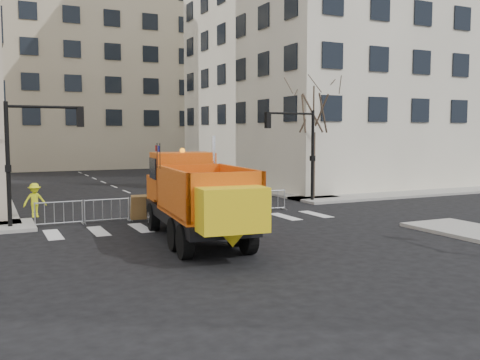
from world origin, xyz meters
name	(u,v)px	position (x,y,z in m)	size (l,w,h in m)	color
ground	(259,246)	(0.00, 0.00, 0.00)	(120.00, 120.00, 0.00)	black
sidewalk_back	(181,213)	(0.00, 8.50, 0.07)	(64.00, 5.00, 0.15)	gray
building_far	(61,68)	(0.00, 52.00, 12.00)	(30.00, 18.00, 24.00)	#B7AA8C
traffic_light_left	(8,166)	(-8.00, 7.50, 2.70)	(0.18, 0.18, 5.40)	black
traffic_light_right	(313,157)	(8.50, 9.50, 2.70)	(0.18, 0.18, 5.40)	black
crowd_barriers	(173,206)	(-0.75, 7.60, 0.55)	(12.60, 0.60, 1.10)	#9EA0A5
street_tree	(313,139)	(9.20, 10.50, 3.75)	(3.00, 3.00, 7.50)	#382B21
plow_truck	(197,195)	(-1.78, 1.61, 1.77)	(3.88, 10.45, 3.97)	black
cop_a	(160,202)	(-1.59, 7.00, 0.86)	(0.63, 0.41, 1.73)	black
cop_b	(173,206)	(-1.35, 5.78, 0.84)	(0.81, 0.63, 1.67)	black
cop_c	(173,201)	(-0.91, 7.00, 0.89)	(1.04, 0.43, 1.78)	black
worker	(35,200)	(-6.83, 9.61, 0.95)	(1.04, 0.60, 1.60)	yellow
newspaper_box	(256,192)	(5.10, 10.12, 0.70)	(0.45, 0.40, 1.10)	#B70E28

